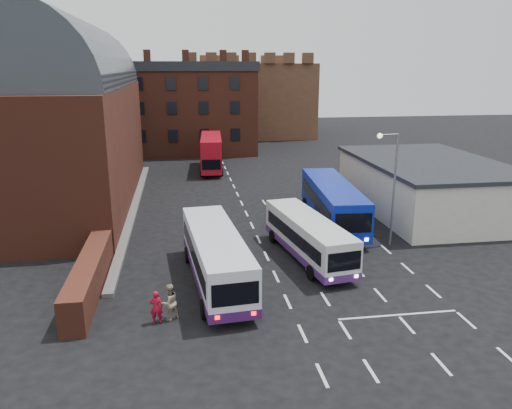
{
  "coord_description": "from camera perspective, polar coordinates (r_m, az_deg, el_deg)",
  "views": [
    {
      "loc": [
        -5.11,
        -23.6,
        11.7
      ],
      "look_at": [
        0.0,
        10.0,
        2.2
      ],
      "focal_mm": 35.0,
      "sensor_mm": 36.0,
      "label": 1
    }
  ],
  "objects": [
    {
      "name": "brick_terrace",
      "position": [
        69.88,
        -9.5,
        10.32
      ],
      "size": [
        22.0,
        10.0,
        11.0
      ],
      "primitive_type": "cube",
      "color": "brown",
      "rests_on": "ground"
    },
    {
      "name": "castle_keep",
      "position": [
        90.46,
        -1.62,
        12.0
      ],
      "size": [
        22.0,
        22.0,
        12.0
      ],
      "primitive_type": "cube",
      "color": "brown",
      "rests_on": "ground"
    },
    {
      "name": "cream_building",
      "position": [
        43.7,
        19.02,
        2.14
      ],
      "size": [
        10.4,
        16.4,
        4.25
      ],
      "color": "beige",
      "rests_on": "ground"
    },
    {
      "name": "ground",
      "position": [
        26.83,
        3.27,
        -10.26
      ],
      "size": [
        180.0,
        180.0,
        0.0
      ],
      "primitive_type": "plane",
      "color": "black"
    },
    {
      "name": "railway_station",
      "position": [
        45.97,
        -21.99,
        9.43
      ],
      "size": [
        12.0,
        28.0,
        16.0
      ],
      "color": "#602B1E",
      "rests_on": "ground"
    },
    {
      "name": "pedestrian_red",
      "position": [
        24.2,
        -11.33,
        -11.43
      ],
      "size": [
        0.63,
        0.44,
        1.64
      ],
      "primitive_type": "imported",
      "rotation": [
        0.0,
        0.0,
        3.06
      ],
      "color": "#A50C22",
      "rests_on": "ground"
    },
    {
      "name": "forecourt_wall",
      "position": [
        28.25,
        -18.5,
        -7.72
      ],
      "size": [
        1.2,
        10.0,
        1.8
      ],
      "primitive_type": "cube",
      "color": "#602B1E",
      "rests_on": "ground"
    },
    {
      "name": "bus_blue",
      "position": [
        37.81,
        8.75,
        0.4
      ],
      "size": [
        3.64,
        11.93,
        3.21
      ],
      "rotation": [
        0.0,
        0.0,
        3.07
      ],
      "color": "#0B1EA0",
      "rests_on": "ground"
    },
    {
      "name": "street_lamp",
      "position": [
        33.58,
        15.2,
        2.83
      ],
      "size": [
        1.54,
        0.42,
        7.6
      ],
      "rotation": [
        0.0,
        0.0,
        0.14
      ],
      "color": "slate",
      "rests_on": "ground"
    },
    {
      "name": "bus_white_outbound",
      "position": [
        27.52,
        -4.61,
        -5.65
      ],
      "size": [
        3.44,
        10.99,
        2.95
      ],
      "rotation": [
        0.0,
        0.0,
        0.09
      ],
      "color": "white",
      "rests_on": "ground"
    },
    {
      "name": "pedestrian_beige",
      "position": [
        24.37,
        -9.86,
        -10.95
      ],
      "size": [
        1.1,
        1.05,
        1.8
      ],
      "primitive_type": "imported",
      "rotation": [
        0.0,
        0.0,
        3.74
      ],
      "color": "tan",
      "rests_on": "ground"
    },
    {
      "name": "bus_white_inbound",
      "position": [
        31.13,
        5.97,
        -3.48
      ],
      "size": [
        3.67,
        9.9,
        2.64
      ],
      "rotation": [
        0.0,
        0.0,
        3.3
      ],
      "color": "silver",
      "rests_on": "ground"
    },
    {
      "name": "bus_red_double",
      "position": [
        57.59,
        -5.14,
        5.96
      ],
      "size": [
        2.99,
        10.02,
        3.96
      ],
      "rotation": [
        0.0,
        0.0,
        3.08
      ],
      "color": "red",
      "rests_on": "ground"
    }
  ]
}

